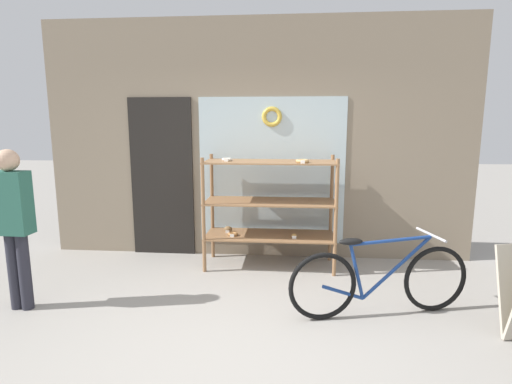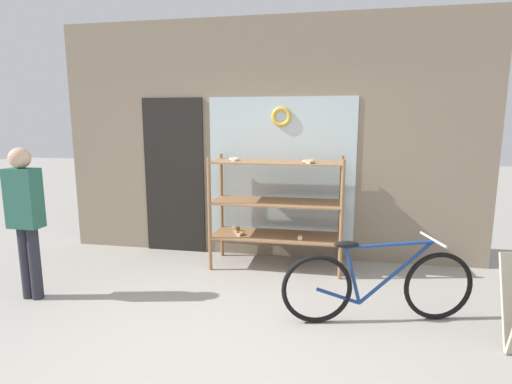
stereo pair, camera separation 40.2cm
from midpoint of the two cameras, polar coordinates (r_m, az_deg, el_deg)
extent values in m
plane|color=gray|center=(3.48, -1.48, -20.82)|extent=(30.00, 30.00, 0.00)
cube|color=gray|center=(5.23, 3.73, 7.31)|extent=(5.58, 0.08, 3.09)
cube|color=silver|center=(5.20, 5.80, 2.92)|extent=(1.89, 0.02, 1.90)
cube|color=black|center=(5.53, -9.56, 2.20)|extent=(0.84, 0.03, 2.10)
torus|color=gold|center=(5.14, 5.92, 10.66)|extent=(0.26, 0.06, 0.26)
cylinder|color=#8E6642|center=(4.77, -4.27, -3.30)|extent=(0.04, 0.04, 1.38)
cylinder|color=#8E6642|center=(4.63, 14.57, -4.01)|extent=(0.04, 0.04, 1.38)
cylinder|color=#8E6642|center=(5.29, -2.76, -1.99)|extent=(0.04, 0.04, 1.38)
cylinder|color=#8E6642|center=(5.16, 14.19, -2.59)|extent=(0.04, 0.04, 1.38)
cube|color=#8E6642|center=(4.98, 5.27, -6.30)|extent=(1.59, 0.58, 0.02)
cube|color=#8E6642|center=(4.87, 5.35, -1.47)|extent=(1.59, 0.58, 0.02)
cube|color=#8E6642|center=(4.80, 5.44, 4.27)|extent=(1.59, 0.58, 0.02)
ellipsoid|color=brown|center=(5.12, -0.63, -5.26)|extent=(0.11, 0.09, 0.07)
cube|color=white|center=(5.07, -0.77, -5.64)|extent=(0.05, 0.00, 0.04)
torus|color=tan|center=(4.62, 9.99, 4.30)|extent=(0.16, 0.16, 0.04)
cube|color=white|center=(4.54, 9.97, 4.18)|extent=(0.05, 0.00, 0.04)
torus|color=beige|center=(4.86, -0.74, 4.69)|extent=(0.13, 0.13, 0.04)
cube|color=white|center=(4.79, -0.92, 4.62)|extent=(0.05, 0.00, 0.04)
torus|color=#B27A42|center=(4.96, -0.05, -5.98)|extent=(0.13, 0.13, 0.04)
cube|color=white|center=(4.89, -0.21, -6.21)|extent=(0.05, 0.00, 0.04)
ellipsoid|color=tan|center=(4.84, 8.72, -6.41)|extent=(0.07, 0.06, 0.05)
cube|color=white|center=(4.81, 8.69, -6.63)|extent=(0.05, 0.00, 0.04)
torus|color=black|center=(3.71, 11.87, -13.48)|extent=(0.63, 0.20, 0.64)
torus|color=black|center=(4.13, 27.25, -11.93)|extent=(0.63, 0.20, 0.64)
cylinder|color=navy|center=(3.90, 22.22, -10.68)|extent=(0.65, 0.19, 0.59)
cylinder|color=navy|center=(3.79, 21.52, -7.07)|extent=(0.76, 0.22, 0.07)
cylinder|color=navy|center=(3.76, 16.74, -11.44)|extent=(0.17, 0.07, 0.53)
cylinder|color=navy|center=(3.79, 14.76, -14.25)|extent=(0.40, 0.13, 0.17)
ellipsoid|color=black|center=(3.64, 15.93, -7.26)|extent=(0.24, 0.14, 0.06)
cylinder|color=#B2B2B7|center=(3.96, 26.71, -6.14)|extent=(0.13, 0.45, 0.02)
cylinder|color=#282833|center=(4.63, -27.91, -8.95)|extent=(0.11, 0.11, 0.75)
cylinder|color=#282833|center=(4.56, -26.85, -9.14)|extent=(0.11, 0.11, 0.75)
cube|color=#285B4C|center=(4.43, -28.07, -0.82)|extent=(0.33, 0.19, 0.59)
sphere|color=tan|center=(4.39, -28.49, 4.28)|extent=(0.20, 0.20, 0.20)
camera|label=1|loc=(0.20, -87.14, 0.50)|focal=28.00mm
camera|label=2|loc=(0.20, 92.86, -0.50)|focal=28.00mm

